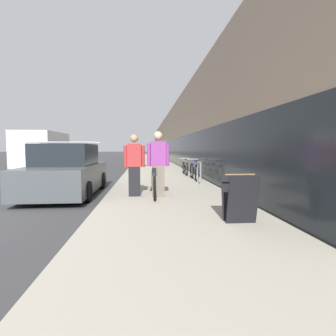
{
  "coord_description": "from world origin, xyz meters",
  "views": [
    {
      "loc": [
        4.79,
        -5.6,
        1.52
      ],
      "look_at": [
        6.37,
        12.33,
        0.15
      ],
      "focal_mm": 28.0,
      "sensor_mm": 36.0,
      "label": 1
    }
  ],
  "objects_px": {
    "sandwich_board_sign": "(239,198)",
    "person_rider": "(158,164)",
    "tandem_bicycle": "(154,183)",
    "cruiser_bike_nearest": "(194,171)",
    "person_bystander": "(134,165)",
    "cruiser_bike_middle": "(185,168)",
    "moving_truck": "(45,151)",
    "parked_sedan_curbside": "(67,172)",
    "bike_rack_hoop": "(199,170)"
  },
  "relations": [
    {
      "from": "sandwich_board_sign",
      "to": "person_rider",
      "type": "bearing_deg",
      "value": 117.61
    },
    {
      "from": "tandem_bicycle",
      "to": "cruiser_bike_nearest",
      "type": "height_order",
      "value": "cruiser_bike_nearest"
    },
    {
      "from": "person_bystander",
      "to": "cruiser_bike_middle",
      "type": "distance_m",
      "value": 6.28
    },
    {
      "from": "moving_truck",
      "to": "sandwich_board_sign",
      "type": "bearing_deg",
      "value": -59.27
    },
    {
      "from": "person_rider",
      "to": "moving_truck",
      "type": "xyz_separation_m",
      "value": [
        -7.59,
        12.45,
        0.27
      ]
    },
    {
      "from": "cruiser_bike_nearest",
      "to": "parked_sedan_curbside",
      "type": "distance_m",
      "value": 5.25
    },
    {
      "from": "cruiser_bike_nearest",
      "to": "sandwich_board_sign",
      "type": "height_order",
      "value": "sandwich_board_sign"
    },
    {
      "from": "bike_rack_hoop",
      "to": "sandwich_board_sign",
      "type": "distance_m",
      "value": 5.27
    },
    {
      "from": "bike_rack_hoop",
      "to": "cruiser_bike_middle",
      "type": "distance_m",
      "value": 3.38
    },
    {
      "from": "parked_sedan_curbside",
      "to": "bike_rack_hoop",
      "type": "bearing_deg",
      "value": 14.72
    },
    {
      "from": "person_rider",
      "to": "sandwich_board_sign",
      "type": "relative_size",
      "value": 2.04
    },
    {
      "from": "tandem_bicycle",
      "to": "person_rider",
      "type": "height_order",
      "value": "person_rider"
    },
    {
      "from": "tandem_bicycle",
      "to": "person_bystander",
      "type": "distance_m",
      "value": 0.76
    },
    {
      "from": "tandem_bicycle",
      "to": "person_rider",
      "type": "xyz_separation_m",
      "value": [
        0.12,
        -0.29,
        0.56
      ]
    },
    {
      "from": "person_bystander",
      "to": "bike_rack_hoop",
      "type": "height_order",
      "value": "person_bystander"
    },
    {
      "from": "tandem_bicycle",
      "to": "person_rider",
      "type": "distance_m",
      "value": 0.64
    },
    {
      "from": "bike_rack_hoop",
      "to": "cruiser_bike_nearest",
      "type": "xyz_separation_m",
      "value": [
        0.04,
        1.23,
        -0.14
      ]
    },
    {
      "from": "person_rider",
      "to": "parked_sedan_curbside",
      "type": "xyz_separation_m",
      "value": [
        -2.89,
        1.43,
        -0.33
      ]
    },
    {
      "from": "parked_sedan_curbside",
      "to": "person_rider",
      "type": "bearing_deg",
      "value": -26.28
    },
    {
      "from": "person_bystander",
      "to": "cruiser_bike_nearest",
      "type": "bearing_deg",
      "value": 56.35
    },
    {
      "from": "cruiser_bike_middle",
      "to": "moving_truck",
      "type": "bearing_deg",
      "value": 145.28
    },
    {
      "from": "parked_sedan_curbside",
      "to": "tandem_bicycle",
      "type": "bearing_deg",
      "value": -22.4
    },
    {
      "from": "cruiser_bike_middle",
      "to": "parked_sedan_curbside",
      "type": "bearing_deg",
      "value": -134.98
    },
    {
      "from": "person_rider",
      "to": "person_bystander",
      "type": "xyz_separation_m",
      "value": [
        -0.67,
        0.22,
        -0.04
      ]
    },
    {
      "from": "person_rider",
      "to": "cruiser_bike_middle",
      "type": "bearing_deg",
      "value": 74.26
    },
    {
      "from": "tandem_bicycle",
      "to": "parked_sedan_curbside",
      "type": "xyz_separation_m",
      "value": [
        -2.77,
        1.14,
        0.24
      ]
    },
    {
      "from": "tandem_bicycle",
      "to": "bike_rack_hoop",
      "type": "distance_m",
      "value": 2.99
    },
    {
      "from": "person_bystander",
      "to": "sandwich_board_sign",
      "type": "distance_m",
      "value": 3.53
    },
    {
      "from": "sandwich_board_sign",
      "to": "parked_sedan_curbside",
      "type": "distance_m",
      "value": 5.88
    },
    {
      "from": "bike_rack_hoop",
      "to": "cruiser_bike_nearest",
      "type": "height_order",
      "value": "cruiser_bike_nearest"
    },
    {
      "from": "person_bystander",
      "to": "cruiser_bike_nearest",
      "type": "relative_size",
      "value": 0.97
    },
    {
      "from": "cruiser_bike_nearest",
      "to": "moving_truck",
      "type": "xyz_separation_m",
      "value": [
        -9.34,
        8.59,
        0.82
      ]
    },
    {
      "from": "sandwich_board_sign",
      "to": "bike_rack_hoop",
      "type": "bearing_deg",
      "value": 86.29
    },
    {
      "from": "person_rider",
      "to": "sandwich_board_sign",
      "type": "distance_m",
      "value": 3.0
    },
    {
      "from": "tandem_bicycle",
      "to": "cruiser_bike_nearest",
      "type": "bearing_deg",
      "value": 62.3
    },
    {
      "from": "tandem_bicycle",
      "to": "cruiser_bike_middle",
      "type": "xyz_separation_m",
      "value": [
        1.82,
        5.73,
        0.0
      ]
    },
    {
      "from": "cruiser_bike_nearest",
      "to": "moving_truck",
      "type": "distance_m",
      "value": 12.71
    },
    {
      "from": "bike_rack_hoop",
      "to": "parked_sedan_curbside",
      "type": "distance_m",
      "value": 4.76
    },
    {
      "from": "cruiser_bike_nearest",
      "to": "cruiser_bike_middle",
      "type": "distance_m",
      "value": 2.15
    },
    {
      "from": "person_rider",
      "to": "parked_sedan_curbside",
      "type": "bearing_deg",
      "value": 153.72
    },
    {
      "from": "tandem_bicycle",
      "to": "person_rider",
      "type": "relative_size",
      "value": 1.26
    },
    {
      "from": "tandem_bicycle",
      "to": "cruiser_bike_nearest",
      "type": "distance_m",
      "value": 4.04
    },
    {
      "from": "person_bystander",
      "to": "parked_sedan_curbside",
      "type": "distance_m",
      "value": 2.54
    },
    {
      "from": "cruiser_bike_nearest",
      "to": "moving_truck",
      "type": "height_order",
      "value": "moving_truck"
    },
    {
      "from": "person_rider",
      "to": "tandem_bicycle",
      "type": "bearing_deg",
      "value": 113.32
    },
    {
      "from": "cruiser_bike_nearest",
      "to": "sandwich_board_sign",
      "type": "relative_size",
      "value": 2.01
    },
    {
      "from": "sandwich_board_sign",
      "to": "moving_truck",
      "type": "bearing_deg",
      "value": 120.73
    },
    {
      "from": "cruiser_bike_middle",
      "to": "parked_sedan_curbside",
      "type": "xyz_separation_m",
      "value": [
        -4.59,
        -4.59,
        0.23
      ]
    },
    {
      "from": "person_rider",
      "to": "parked_sedan_curbside",
      "type": "height_order",
      "value": "person_rider"
    },
    {
      "from": "tandem_bicycle",
      "to": "sandwich_board_sign",
      "type": "xyz_separation_m",
      "value": [
        1.5,
        -2.91,
        0.09
      ]
    }
  ]
}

